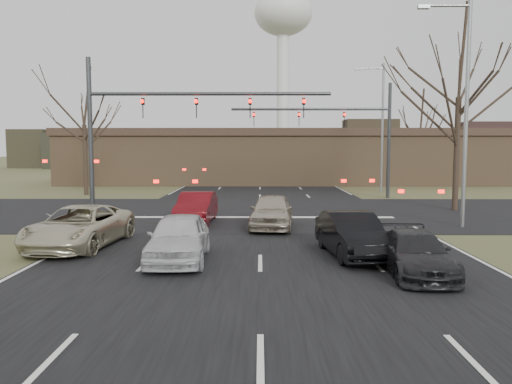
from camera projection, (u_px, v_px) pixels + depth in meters
ground at (260, 292)px, 12.29m from camera, size 360.00×360.00×0.00m
road_main at (260, 172)px, 72.05m from camera, size 14.00×300.00×0.02m
road_cross at (260, 212)px, 27.23m from camera, size 200.00×14.00×0.02m
building at (280, 156)px, 49.89m from camera, size 42.40×10.40×5.30m
water_tower at (283, 23)px, 128.60m from camera, size 15.00×15.00×44.50m
mast_arm_near at (155, 117)px, 24.83m from camera, size 12.12×0.24×8.00m
mast_arm_far at (349, 126)px, 34.70m from camera, size 11.12×0.24×8.00m
streetlight_right_near at (463, 100)px, 21.68m from camera, size 2.34×0.25×10.00m
streetlight_right_far at (380, 121)px, 38.61m from camera, size 2.34×0.25×10.00m
tree_right_near at (460, 50)px, 27.35m from camera, size 6.90×6.90×11.50m
tree_left_far at (83, 96)px, 36.63m from camera, size 5.70×5.70×9.50m
tree_right_far at (421, 111)px, 46.41m from camera, size 5.40×5.40×9.00m
car_silver_suv at (80, 227)px, 17.74m from camera, size 2.94×5.52×1.48m
car_white_sedan at (179, 237)px, 15.56m from camera, size 1.91×4.44×1.49m
car_black_hatch at (352, 235)px, 16.22m from camera, size 2.00×4.48×1.43m
car_charcoal_sedan at (416, 253)px, 13.94m from camera, size 1.89×4.18×1.19m
car_red_ahead at (196, 208)px, 23.47m from camera, size 1.66×4.43×1.44m
car_silver_ahead at (272, 211)px, 21.93m from camera, size 2.14×4.56×1.51m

